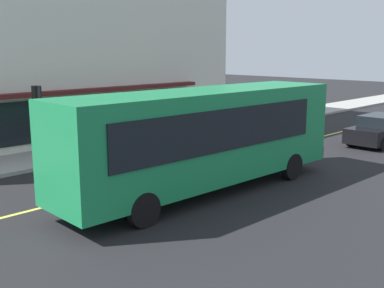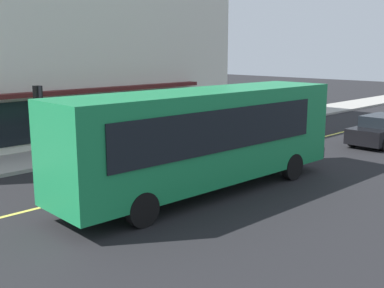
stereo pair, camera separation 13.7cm
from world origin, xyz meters
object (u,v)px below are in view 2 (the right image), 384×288
Objects in this scene: traffic_light at (39,105)px; pedestrian_by_curb at (110,130)px; bus at (205,135)px; pedestrian_waiting at (167,115)px; car_black at (381,130)px; car_yellow at (187,134)px.

pedestrian_by_curb is (3.37, -0.20, -1.40)m from traffic_light.
bus is 6.95× the size of pedestrian_waiting.
bus reaches higher than car_black.
bus is 6.81× the size of pedestrian_by_curb.
traffic_light is 7.15m from car_yellow.
car_yellow is 10.05m from car_black.
pedestrian_by_curb reaches higher than pedestrian_waiting.
bus is at bearing 176.68° from car_black.
car_black is (14.46, -8.29, -1.79)m from traffic_light.
bus is at bearing -129.20° from car_yellow.
traffic_light is at bearing 163.42° from car_yellow.
bus is 12.47m from car_black.
bus reaches higher than traffic_light.
pedestrian_by_curb is (1.29, 7.37, -0.85)m from bus.
car_yellow is at bearing 50.80° from bus.
pedestrian_waiting is at bearing 21.11° from pedestrian_by_curb.
car_black is (12.38, -0.72, -1.24)m from bus.
pedestrian_by_curb is 1.02× the size of pedestrian_waiting.
car_yellow is 1.01× the size of car_black.
pedestrian_waiting is (5.45, 2.10, -0.02)m from pedestrian_by_curb.
pedestrian_waiting is (6.74, 9.47, -0.87)m from bus.
car_yellow is 2.71× the size of pedestrian_waiting.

